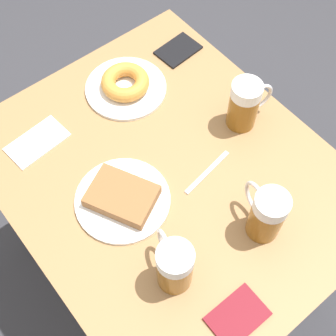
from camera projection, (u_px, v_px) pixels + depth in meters
ground_plane at (168, 267)px, 1.83m from camera, size 8.00×8.00×0.00m
table at (168, 185)px, 1.26m from camera, size 0.77×0.94×0.74m
plate_with_cake at (122, 198)px, 1.14m from camera, size 0.24×0.24×0.04m
plate_with_donut at (125, 85)px, 1.32m from camera, size 0.23×0.23×0.05m
beer_mug_left at (174, 265)px, 0.99m from camera, size 0.08×0.13×0.15m
beer_mug_center at (244, 104)px, 1.22m from camera, size 0.13×0.08×0.15m
beer_mug_right at (266, 214)px, 1.06m from camera, size 0.08×0.13×0.15m
napkin_folded at (37, 142)px, 1.24m from camera, size 0.17×0.10×0.00m
fork at (207, 172)px, 1.20m from camera, size 0.16×0.04×0.00m
passport_near_edge at (178, 50)px, 1.41m from camera, size 0.13×0.10×0.01m
passport_far_edge at (238, 316)px, 1.01m from camera, size 0.13×0.09×0.01m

